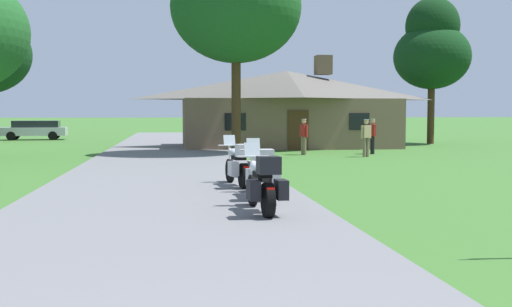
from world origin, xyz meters
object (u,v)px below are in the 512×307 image
motorcycle_white_nearest_to_camera (263,185)px  motorcycle_orange_second_in_row (260,173)px  tree_right_of_lodge (432,48)px  motorcycle_silver_farthest_in_row (239,165)px  bystander_tan_shirt_by_tree (366,136)px  bystander_red_shirt_near_lodge (373,134)px  parked_silver_suv_far_left (35,129)px  bystander_red_shirt_beside_signpost (304,135)px

motorcycle_white_nearest_to_camera → motorcycle_orange_second_in_row: 2.19m
motorcycle_orange_second_in_row → tree_right_of_lodge: bearing=57.7°
motorcycle_silver_farthest_in_row → motorcycle_orange_second_in_row: bearing=-92.5°
motorcycle_silver_farthest_in_row → tree_right_of_lodge: bearing=47.0°
motorcycle_white_nearest_to_camera → bystander_tan_shirt_by_tree: 16.51m
bystander_red_shirt_near_lodge → tree_right_of_lodge: bearing=142.8°
bystander_tan_shirt_by_tree → parked_silver_suv_far_left: size_ratio=0.36×
bystander_red_shirt_near_lodge → bystander_red_shirt_beside_signpost: same height
motorcycle_white_nearest_to_camera → motorcycle_orange_second_in_row: bearing=79.3°
bystander_red_shirt_near_lodge → bystander_red_shirt_beside_signpost: size_ratio=1.00×
motorcycle_silver_farthest_in_row → tree_right_of_lodge: tree_right_of_lodge is taller
bystander_red_shirt_beside_signpost → parked_silver_suv_far_left: bystander_red_shirt_beside_signpost is taller
motorcycle_orange_second_in_row → bystander_red_shirt_beside_signpost: bystander_red_shirt_beside_signpost is taller
tree_right_of_lodge → parked_silver_suv_far_left: 28.46m
motorcycle_white_nearest_to_camera → tree_right_of_lodge: (14.62, 25.80, 5.46)m
motorcycle_white_nearest_to_camera → tree_right_of_lodge: 30.15m
bystander_tan_shirt_by_tree → motorcycle_white_nearest_to_camera: bearing=45.1°
motorcycle_orange_second_in_row → bystander_tan_shirt_by_tree: bystander_tan_shirt_by_tree is taller
parked_silver_suv_far_left → bystander_red_shirt_beside_signpost: bearing=-142.9°
motorcycle_silver_farthest_in_row → bystander_tan_shirt_by_tree: (6.85, 10.64, 0.34)m
motorcycle_orange_second_in_row → parked_silver_suv_far_left: size_ratio=0.44×
motorcycle_orange_second_in_row → motorcycle_silver_farthest_in_row: (-0.24, 2.18, 0.00)m
motorcycle_white_nearest_to_camera → motorcycle_silver_farthest_in_row: (0.02, 4.36, 0.00)m
motorcycle_white_nearest_to_camera → parked_silver_suv_far_left: size_ratio=0.44×
motorcycle_white_nearest_to_camera → motorcycle_silver_farthest_in_row: 4.36m
bystander_red_shirt_beside_signpost → bystander_tan_shirt_by_tree: same height
bystander_tan_shirt_by_tree → tree_right_of_lodge: 14.24m
motorcycle_silver_farthest_in_row → tree_right_of_lodge: (14.60, 21.44, 5.46)m
tree_right_of_lodge → parked_silver_suv_far_left: bearing=160.2°
motorcycle_orange_second_in_row → bystander_tan_shirt_by_tree: size_ratio=1.24×
motorcycle_white_nearest_to_camera → bystander_tan_shirt_by_tree: (6.87, 15.00, 0.34)m
motorcycle_white_nearest_to_camera → motorcycle_silver_farthest_in_row: bearing=85.9°
motorcycle_orange_second_in_row → motorcycle_white_nearest_to_camera: bearing=-97.9°
motorcycle_white_nearest_to_camera → parked_silver_suv_far_left: parked_silver_suv_far_left is taller
bystander_red_shirt_beside_signpost → motorcycle_white_nearest_to_camera: bearing=-38.9°
motorcycle_white_nearest_to_camera → bystander_tan_shirt_by_tree: bearing=61.6°
motorcycle_silver_farthest_in_row → bystander_tan_shirt_by_tree: bearing=48.4°
bystander_red_shirt_beside_signpost → tree_right_of_lodge: bearing=107.5°
bystander_red_shirt_beside_signpost → motorcycle_silver_farthest_in_row: bearing=-43.7°
bystander_red_shirt_beside_signpost → parked_silver_suv_far_left: (-16.11, 18.53, -0.17)m
motorcycle_silver_farthest_in_row → bystander_red_shirt_beside_signpost: 13.14m
motorcycle_silver_farthest_in_row → parked_silver_suv_far_left: (-11.72, 30.91, 0.17)m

